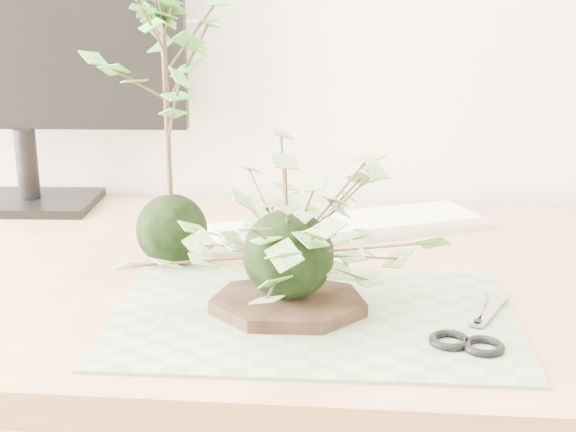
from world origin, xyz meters
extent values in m
cube|color=#E0A866|center=(-0.03, 1.23, 0.72)|extent=(1.60, 0.70, 0.04)
cube|color=slate|center=(0.03, 1.07, 0.74)|extent=(0.46, 0.31, 0.00)
cylinder|color=black|center=(0.01, 1.09, 0.75)|extent=(0.19, 0.19, 0.01)
sphere|color=black|center=(0.01, 1.09, 0.81)|extent=(0.10, 0.10, 0.10)
sphere|color=black|center=(-0.16, 1.24, 0.79)|extent=(0.09, 0.09, 0.09)
cylinder|color=#443020|center=(-0.16, 1.24, 0.92)|extent=(0.01, 0.01, 0.23)
cube|color=silver|center=(0.06, 1.41, 0.74)|extent=(0.45, 0.30, 0.01)
cube|color=white|center=(0.06, 1.41, 0.75)|extent=(0.42, 0.27, 0.01)
cube|color=black|center=(-0.47, 1.50, 0.75)|extent=(0.23, 0.17, 0.01)
cylinder|color=black|center=(-0.47, 1.50, 0.81)|extent=(0.04, 0.04, 0.12)
cube|color=black|center=(-0.47, 1.51, 1.04)|extent=(0.54, 0.06, 0.34)
cube|color=gray|center=(0.20, 1.11, 0.75)|extent=(0.03, 0.11, 0.00)
cube|color=gray|center=(0.22, 1.11, 0.75)|extent=(0.05, 0.10, 0.00)
torus|color=black|center=(0.19, 1.01, 0.75)|extent=(0.05, 0.05, 0.01)
torus|color=black|center=(0.23, 1.01, 0.75)|extent=(0.05, 0.05, 0.01)
camera|label=1|loc=(0.08, 0.25, 1.10)|focal=50.00mm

